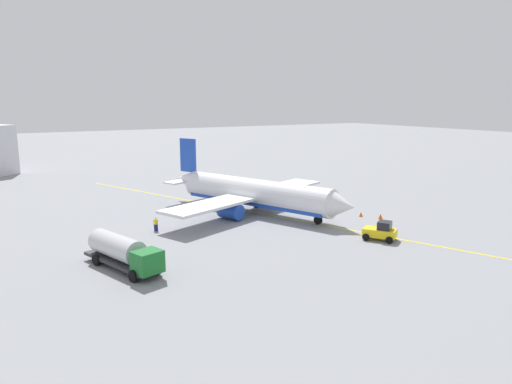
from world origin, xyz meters
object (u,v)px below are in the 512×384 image
Objects in this scene: airplane at (253,193)px; pushback_tug at (381,231)px; fuel_tanker at (123,252)px; safety_cone_wingtip at (380,216)px; safety_cone_nose at (361,214)px; refueling_worker at (156,224)px.

pushback_tug is at bearing 16.49° from airplane.
fuel_tanker is 34.86m from safety_cone_wingtip.
safety_cone_nose is at bearing 96.66° from fuel_tanker.
fuel_tanker reaches higher than pushback_tug.
refueling_worker is at bearing -81.26° from airplane.
safety_cone_wingtip is at bearing 134.76° from pushback_tug.
airplane is at bearing 121.55° from fuel_tanker.
fuel_tanker is at bearing -87.51° from safety_cone_wingtip.
pushback_tug is 9.93m from safety_cone_wingtip.
safety_cone_wingtip is at bearing 92.49° from fuel_tanker.
airplane reaches higher than pushback_tug.
safety_cone_nose is (-9.38, 5.77, -0.69)m from pushback_tug.
airplane reaches higher than safety_cone_wingtip.
safety_cone_wingtip reaches higher than safety_cone_nose.
airplane reaches higher than refueling_worker.
fuel_tanker is at bearing -83.34° from safety_cone_nose.
refueling_worker is 2.36× the size of safety_cone_wingtip.
safety_cone_wingtip is at bearing 70.69° from refueling_worker.
pushback_tug is (5.46, 27.77, -0.71)m from fuel_tanker.
pushback_tug is at bearing -45.24° from safety_cone_wingtip.
fuel_tanker is at bearing -58.45° from airplane.
fuel_tanker is 2.52× the size of pushback_tug.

